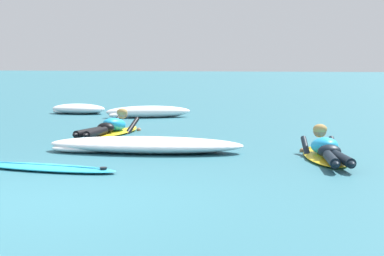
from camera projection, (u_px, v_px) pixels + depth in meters
ground_plane at (206, 120)px, 17.33m from camera, size 120.00×120.00×0.00m
surfer_near at (326, 151)px, 10.48m from camera, size 0.97×2.53×0.53m
surfer_far at (111, 128)px, 13.90m from camera, size 0.72×2.61×0.55m
drifting_surfboard at (47, 167)px, 9.58m from camera, size 2.19×0.85×0.16m
whitewater_front at (148, 112)px, 17.96m from camera, size 2.24×1.45×0.30m
whitewater_back at (146, 145)px, 11.37m from camera, size 3.24×1.31×0.25m
whitewater_far_band at (79, 109)px, 19.18m from camera, size 1.56×0.95×0.27m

